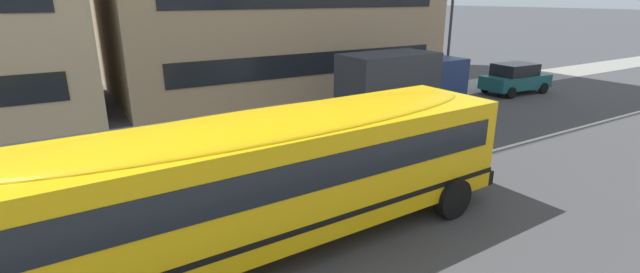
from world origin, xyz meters
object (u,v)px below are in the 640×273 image
at_px(parked_car_teal_by_entrance, 515,78).
at_px(street_lamp, 452,13).
at_px(box_truck, 402,81).
at_px(school_bus, 261,173).

height_order(parked_car_teal_by_entrance, street_lamp, street_lamp).
height_order(box_truck, street_lamp, street_lamp).
xyz_separation_m(school_bus, street_lamp, (14.96, 9.02, 2.60)).
relative_size(school_bus, street_lamp, 1.91).
relative_size(parked_car_teal_by_entrance, street_lamp, 0.59).
xyz_separation_m(school_bus, parked_car_teal_by_entrance, (18.37, 7.20, -0.87)).
xyz_separation_m(box_truck, street_lamp, (5.07, 2.11, 2.77)).
bearing_deg(parked_car_teal_by_entrance, street_lamp, 155.14).
distance_m(school_bus, box_truck, 12.07).
distance_m(school_bus, street_lamp, 17.66).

